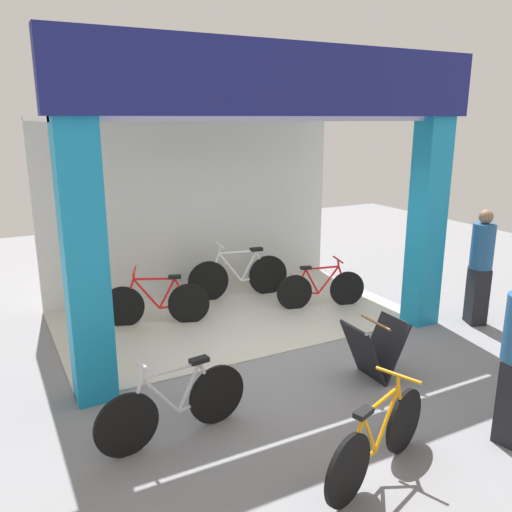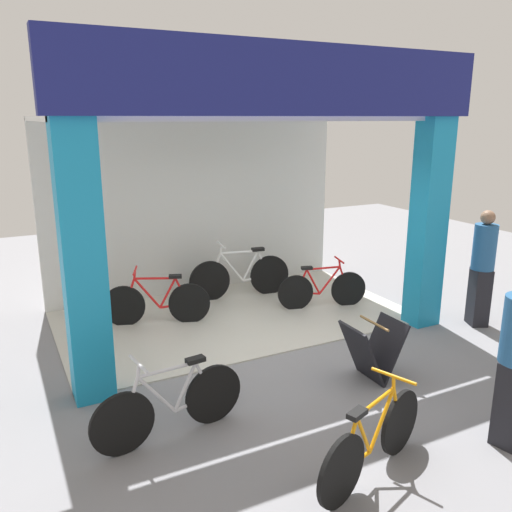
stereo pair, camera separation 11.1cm
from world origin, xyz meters
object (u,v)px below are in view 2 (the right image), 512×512
object	(u,v)px
bicycle_inside_1	(157,302)
bicycle_inside_2	(322,289)
bicycle_parked_1	(373,441)
pedestrian_3	(482,267)
bicycle_parked_0	(171,405)
bicycle_inside_0	(240,276)
sandwich_board_sign	(372,351)

from	to	relation	value
bicycle_inside_1	bicycle_inside_2	distance (m)	2.63
bicycle_parked_1	pedestrian_3	world-z (taller)	pedestrian_3
bicycle_parked_0	pedestrian_3	distance (m)	5.05
bicycle_inside_0	sandwich_board_sign	xyz separation A→B (m)	(0.14, -3.33, -0.03)
bicycle_parked_0	pedestrian_3	xyz separation A→B (m)	(4.97, 0.70, 0.54)
bicycle_parked_0	sandwich_board_sign	size ratio (longest dim) A/B	2.16
bicycle_inside_0	bicycle_inside_1	world-z (taller)	bicycle_inside_0
bicycle_inside_1	pedestrian_3	size ratio (longest dim) A/B	0.87
bicycle_inside_1	bicycle_parked_1	bearing A→B (deg)	-81.43
bicycle_parked_1	sandwich_board_sign	distance (m)	1.80
bicycle_inside_1	bicycle_parked_0	bearing A→B (deg)	-104.14
bicycle_parked_1	pedestrian_3	size ratio (longest dim) A/B	0.85
bicycle_inside_0	bicycle_parked_0	distance (m)	4.12
bicycle_inside_1	bicycle_parked_0	xyz separation A→B (m)	(-0.72, -2.85, -0.00)
sandwich_board_sign	bicycle_inside_1	bearing A→B (deg)	122.28
sandwich_board_sign	bicycle_parked_0	bearing A→B (deg)	-178.58
sandwich_board_sign	pedestrian_3	size ratio (longest dim) A/B	0.42
pedestrian_3	bicycle_inside_0	bearing A→B (deg)	134.30
bicycle_inside_0	sandwich_board_sign	world-z (taller)	bicycle_inside_0
bicycle_inside_1	bicycle_parked_1	distance (m)	4.24
bicycle_inside_2	sandwich_board_sign	xyz separation A→B (m)	(-0.81, -2.27, 0.03)
bicycle_inside_0	sandwich_board_sign	distance (m)	3.33
bicycle_inside_1	sandwich_board_sign	distance (m)	3.30
bicycle_inside_0	bicycle_inside_2	xyz separation A→B (m)	(0.95, -1.06, -0.06)
bicycle_parked_1	bicycle_inside_2	bearing A→B (deg)	62.10
bicycle_inside_0	pedestrian_3	distance (m)	3.80
bicycle_inside_0	bicycle_inside_1	xyz separation A→B (m)	(-1.62, -0.54, -0.04)
bicycle_parked_1	pedestrian_3	bearing A→B (deg)	29.36
bicycle_parked_0	sandwich_board_sign	bearing A→B (deg)	1.42
bicycle_parked_0	bicycle_parked_1	size ratio (longest dim) A/B	1.06
bicycle_inside_2	bicycle_parked_0	xyz separation A→B (m)	(-3.29, -2.33, 0.02)
bicycle_inside_0	bicycle_parked_1	xyz separation A→B (m)	(-0.99, -4.73, -0.05)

